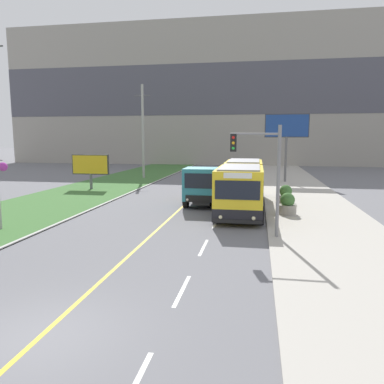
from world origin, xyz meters
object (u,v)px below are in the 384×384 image
at_px(city_bus, 242,185).
at_px(planter_round_near, 287,205).
at_px(dump_truck, 205,187).
at_px(utility_pole_far, 143,131).
at_px(planter_round_second, 286,195).
at_px(billboard_small, 90,165).
at_px(car_distant, 226,173).
at_px(billboard_large, 287,129).
at_px(traffic_light_mast, 263,166).

height_order(city_bus, planter_round_near, city_bus).
bearing_deg(city_bus, dump_truck, 167.38).
relative_size(utility_pole_far, planter_round_second, 8.38).
height_order(utility_pole_far, billboard_small, utility_pole_far).
xyz_separation_m(dump_truck, planter_round_second, (5.51, 1.66, -0.69)).
relative_size(dump_truck, billboard_small, 1.81).
bearing_deg(car_distant, billboard_large, -13.87).
xyz_separation_m(dump_truck, traffic_light_mast, (3.75, -7.82, 2.01)).
relative_size(car_distant, planter_round_near, 3.32).
height_order(city_bus, planter_round_second, city_bus).
bearing_deg(utility_pole_far, billboard_large, -5.87).
xyz_separation_m(dump_truck, planter_round_near, (5.32, -2.47, -0.67)).
height_order(car_distant, billboard_small, billboard_small).
relative_size(dump_truck, planter_round_near, 4.83).
height_order(billboard_large, planter_round_second, billboard_large).
bearing_deg(billboard_small, car_distant, 41.18).
height_order(dump_truck, billboard_small, billboard_small).
relative_size(city_bus, billboard_small, 3.36).
bearing_deg(utility_pole_far, car_distant, -0.41).
distance_m(utility_pole_far, billboard_small, 10.69).
relative_size(traffic_light_mast, billboard_small, 1.50).
distance_m(traffic_light_mast, planter_round_near, 6.19).
xyz_separation_m(city_bus, planter_round_second, (2.98, 2.23, -0.89)).
height_order(traffic_light_mast, planter_round_near, traffic_light_mast).
bearing_deg(billboard_small, dump_truck, -29.70).
bearing_deg(dump_truck, traffic_light_mast, -64.40).
relative_size(billboard_small, planter_round_second, 2.73).
bearing_deg(planter_round_second, planter_round_near, -92.63).
relative_size(billboard_small, planter_round_near, 2.67).
bearing_deg(planter_round_second, billboard_small, 164.08).
bearing_deg(city_bus, traffic_light_mast, -80.47).
xyz_separation_m(utility_pole_far, planter_round_second, (14.99, -14.84, -4.71)).
distance_m(billboard_large, planter_round_near, 18.04).
relative_size(city_bus, traffic_light_mast, 2.24).
bearing_deg(billboard_small, planter_round_second, -15.92).
height_order(car_distant, billboard_large, billboard_large).
distance_m(billboard_large, billboard_small, 19.89).
xyz_separation_m(utility_pole_far, traffic_light_mast, (13.22, -24.32, -2.01)).
height_order(city_bus, traffic_light_mast, traffic_light_mast).
distance_m(utility_pole_far, planter_round_second, 21.61).
relative_size(car_distant, billboard_small, 1.25).
distance_m(car_distant, utility_pole_far, 10.61).
xyz_separation_m(utility_pole_far, billboard_large, (15.86, -1.63, 0.14)).
bearing_deg(car_distant, dump_truck, -90.21).
height_order(city_bus, dump_truck, city_bus).
bearing_deg(utility_pole_far, dump_truck, -60.13).
bearing_deg(city_bus, billboard_small, 153.10).
bearing_deg(planter_round_near, car_distant, 105.56).
distance_m(dump_truck, traffic_light_mast, 8.90).
height_order(city_bus, billboard_small, billboard_small).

